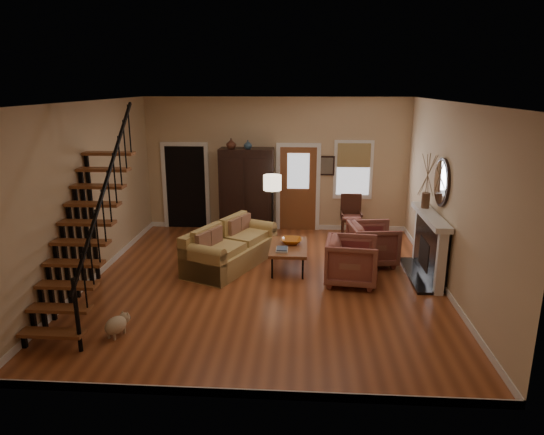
# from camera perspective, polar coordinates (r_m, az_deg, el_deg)

# --- Properties ---
(room) EXTENTS (7.00, 7.33, 3.30)m
(room) POSITION_cam_1_polar(r_m,az_deg,el_deg) (10.45, -2.33, 3.91)
(room) COLOR #9B4C27
(room) RESTS_ON ground
(staircase) EXTENTS (0.94, 2.80, 3.20)m
(staircase) POSITION_cam_1_polar(r_m,az_deg,el_deg) (8.16, -21.45, 0.23)
(staircase) COLOR brown
(staircase) RESTS_ON ground
(fireplace) EXTENTS (0.33, 1.95, 2.30)m
(fireplace) POSITION_cam_1_polar(r_m,az_deg,el_deg) (9.68, 18.25, -2.51)
(fireplace) COLOR black
(fireplace) RESTS_ON ground
(armoire) EXTENTS (1.30, 0.60, 2.10)m
(armoire) POSITION_cam_1_polar(r_m,az_deg,el_deg) (11.93, -2.97, 3.12)
(armoire) COLOR black
(armoire) RESTS_ON ground
(vase_a) EXTENTS (0.24, 0.24, 0.25)m
(vase_a) POSITION_cam_1_polar(r_m,az_deg,el_deg) (11.68, -4.83, 8.67)
(vase_a) COLOR #4C2619
(vase_a) RESTS_ON armoire
(vase_b) EXTENTS (0.20, 0.20, 0.21)m
(vase_b) POSITION_cam_1_polar(r_m,az_deg,el_deg) (11.63, -2.86, 8.58)
(vase_b) COLOR #334C60
(vase_b) RESTS_ON armoire
(sofa) EXTENTS (1.79, 2.42, 0.83)m
(sofa) POSITION_cam_1_polar(r_m,az_deg,el_deg) (9.89, -4.84, -3.37)
(sofa) COLOR tan
(sofa) RESTS_ON ground
(coffee_table) EXTENTS (0.74, 1.25, 0.48)m
(coffee_table) POSITION_cam_1_polar(r_m,az_deg,el_deg) (9.75, 1.96, -4.68)
(coffee_table) COLOR brown
(coffee_table) RESTS_ON ground
(bowl) EXTENTS (0.43, 0.43, 0.10)m
(bowl) POSITION_cam_1_polar(r_m,az_deg,el_deg) (9.79, 2.30, -2.78)
(bowl) COLOR #C96917
(bowl) RESTS_ON coffee_table
(books) EXTENTS (0.23, 0.31, 0.06)m
(books) POSITION_cam_1_polar(r_m,az_deg,el_deg) (9.38, 1.18, -3.76)
(books) COLOR beige
(books) RESTS_ON coffee_table
(armchair_left) EXTENTS (1.05, 1.03, 0.86)m
(armchair_left) POSITION_cam_1_polar(r_m,az_deg,el_deg) (9.10, 9.36, -5.09)
(armchair_left) COLOR maroon
(armchair_left) RESTS_ON ground
(armchair_right) EXTENTS (1.05, 1.03, 0.86)m
(armchair_right) POSITION_cam_1_polar(r_m,az_deg,el_deg) (10.16, 11.77, -3.04)
(armchair_right) COLOR maroon
(armchair_right) RESTS_ON ground
(floor_lamp) EXTENTS (0.47, 0.47, 1.71)m
(floor_lamp) POSITION_cam_1_polar(r_m,az_deg,el_deg) (10.60, 0.04, 0.47)
(floor_lamp) COLOR black
(floor_lamp) RESTS_ON ground
(side_chair) EXTENTS (0.54, 0.54, 1.02)m
(side_chair) POSITION_cam_1_polar(r_m,az_deg,el_deg) (11.84, 9.31, 0.15)
(side_chair) COLOR #3E1F13
(side_chair) RESTS_ON ground
(dog) EXTENTS (0.39, 0.49, 0.31)m
(dog) POSITION_cam_1_polar(r_m,az_deg,el_deg) (7.64, -17.90, -12.11)
(dog) COLOR #CAB18A
(dog) RESTS_ON ground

